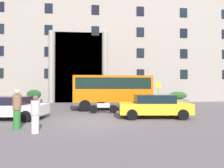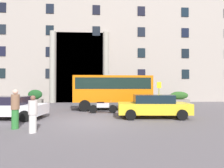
# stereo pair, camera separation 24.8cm
# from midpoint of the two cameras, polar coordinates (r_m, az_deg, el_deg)

# --- Properties ---
(ground_plane) EXTENTS (80.00, 64.00, 0.12)m
(ground_plane) POSITION_cam_midpoint_polar(r_m,az_deg,el_deg) (10.07, -7.24, -12.20)
(ground_plane) COLOR #585358
(office_building_facade) EXTENTS (43.52, 9.61, 16.45)m
(office_building_facade) POSITION_cam_midpoint_polar(r_m,az_deg,el_deg) (28.08, -5.41, 11.97)
(office_building_facade) COLOR #9E948A
(office_building_facade) RESTS_ON ground_plane
(orange_minibus) EXTENTS (6.43, 2.61, 2.85)m
(orange_minibus) POSITION_cam_midpoint_polar(r_m,az_deg,el_deg) (15.41, -0.24, -1.78)
(orange_minibus) COLOR orange
(orange_minibus) RESTS_ON ground_plane
(bus_stop_sign) EXTENTS (0.44, 0.08, 2.42)m
(bus_stop_sign) POSITION_cam_midpoint_polar(r_m,az_deg,el_deg) (18.21, 14.09, -2.24)
(bus_stop_sign) COLOR #93A017
(bus_stop_sign) RESTS_ON ground_plane
(hedge_planter_far_west) EXTENTS (2.08, 0.71, 1.59)m
(hedge_planter_far_west) POSITION_cam_midpoint_polar(r_m,az_deg,el_deg) (20.85, 9.21, -4.13)
(hedge_planter_far_west) COLOR gray
(hedge_planter_far_west) RESTS_ON ground_plane
(hedge_planter_east) EXTENTS (1.62, 0.73, 1.62)m
(hedge_planter_east) POSITION_cam_midpoint_polar(r_m,az_deg,el_deg) (21.92, -23.74, -3.86)
(hedge_planter_east) COLOR slate
(hedge_planter_east) RESTS_ON ground_plane
(hedge_planter_far_east) EXTENTS (2.18, 0.81, 1.41)m
(hedge_planter_far_east) POSITION_cam_midpoint_polar(r_m,az_deg,el_deg) (22.05, 19.82, -4.15)
(hedge_planter_far_east) COLOR gray
(hedge_planter_far_east) RESTS_ON ground_plane
(hedge_planter_west) EXTENTS (1.52, 0.76, 1.18)m
(hedge_planter_west) POSITION_cam_midpoint_polar(r_m,az_deg,el_deg) (20.85, -9.57, -4.68)
(hedge_planter_west) COLOR slate
(hedge_planter_west) RESTS_ON ground_plane
(hedge_planter_entrance_right) EXTENTS (2.19, 0.77, 1.37)m
(hedge_planter_entrance_right) POSITION_cam_midpoint_polar(r_m,az_deg,el_deg) (20.39, -1.15, -4.52)
(hedge_planter_entrance_right) COLOR gray
(hedge_planter_entrance_right) RESTS_ON ground_plane
(parked_sedan_far) EXTENTS (4.43, 2.33, 1.34)m
(parked_sedan_far) POSITION_cam_midpoint_polar(r_m,az_deg,el_deg) (12.49, -30.42, -6.37)
(parked_sedan_far) COLOR white
(parked_sedan_far) RESTS_ON ground_plane
(parked_hatchback_near) EXTENTS (4.44, 2.29, 1.43)m
(parked_hatchback_near) POSITION_cam_midpoint_polar(r_m,az_deg,el_deg) (11.63, 12.48, -6.73)
(parked_hatchback_near) COLOR gold
(parked_hatchback_near) RESTS_ON ground_plane
(scooter_by_planter) EXTENTS (2.01, 0.55, 0.89)m
(scooter_by_planter) POSITION_cam_midpoint_polar(r_m,az_deg,el_deg) (13.27, -3.45, -7.24)
(scooter_by_planter) COLOR black
(scooter_by_planter) RESTS_ON ground_plane
(pedestrian_woman_dark_dress) EXTENTS (0.36, 0.36, 1.55)m
(pedestrian_woman_dark_dress) POSITION_cam_midpoint_polar(r_m,az_deg,el_deg) (8.23, -23.86, -8.75)
(pedestrian_woman_dark_dress) COLOR silver
(pedestrian_woman_dark_dress) RESTS_ON ground_plane
(pedestrian_man_red_shirt) EXTENTS (0.36, 0.36, 1.80)m
(pedestrian_man_red_shirt) POSITION_cam_midpoint_polar(r_m,az_deg,el_deg) (9.31, -28.50, -6.94)
(pedestrian_man_red_shirt) COLOR #2A7130
(pedestrian_man_red_shirt) RESTS_ON ground_plane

